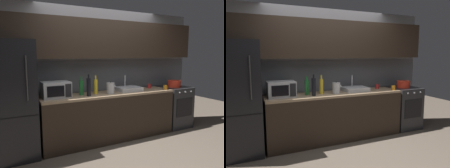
{
  "view_description": "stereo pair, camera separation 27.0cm",
  "coord_description": "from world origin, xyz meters",
  "views": [
    {
      "loc": [
        -1.88,
        -2.76,
        1.64
      ],
      "look_at": [
        0.05,
        0.9,
        1.07
      ],
      "focal_mm": 35.56,
      "sensor_mm": 36.0,
      "label": 1
    },
    {
      "loc": [
        -1.64,
        -2.88,
        1.64
      ],
      "look_at": [
        0.05,
        0.9,
        1.07
      ],
      "focal_mm": 35.56,
      "sensor_mm": 36.0,
      "label": 2
    }
  ],
  "objects": [
    {
      "name": "counter_run",
      "position": [
        0.0,
        0.9,
        0.45
      ],
      "size": [
        2.61,
        0.6,
        0.9
      ],
      "color": "black",
      "rests_on": "ground"
    },
    {
      "name": "wine_bottle_dark",
      "position": [
        -0.46,
        0.8,
        1.06
      ],
      "size": [
        0.07,
        0.07,
        0.38
      ],
      "color": "black",
      "rests_on": "counter_run"
    },
    {
      "name": "microwave",
      "position": [
        -1.0,
        0.92,
        1.04
      ],
      "size": [
        0.46,
        0.35,
        0.27
      ],
      "color": "#A8AAAF",
      "rests_on": "counter_run"
    },
    {
      "name": "oven_range",
      "position": [
        1.64,
        0.9,
        0.45
      ],
      "size": [
        0.6,
        0.62,
        0.9
      ],
      "color": "#232326",
      "rests_on": "ground"
    },
    {
      "name": "wine_bottle_green",
      "position": [
        -0.55,
        0.94,
        1.04
      ],
      "size": [
        0.08,
        0.08,
        0.33
      ],
      "color": "#1E6B2D",
      "rests_on": "counter_run"
    },
    {
      "name": "cooking_pot",
      "position": [
        1.61,
        0.9,
        0.97
      ],
      "size": [
        0.29,
        0.29,
        0.14
      ],
      "color": "red",
      "rests_on": "oven_range"
    },
    {
      "name": "kettle",
      "position": [
        -0.01,
        0.84,
        1.0
      ],
      "size": [
        0.18,
        0.15,
        0.23
      ],
      "color": "#B7BABF",
      "rests_on": "counter_run"
    },
    {
      "name": "refrigerator",
      "position": [
        -1.68,
        0.9,
        0.92
      ],
      "size": [
        0.68,
        0.69,
        1.84
      ],
      "color": "black",
      "rests_on": "ground"
    },
    {
      "name": "mug_amber",
      "position": [
        1.19,
        0.7,
        0.95
      ],
      "size": [
        0.08,
        0.08,
        0.09
      ],
      "primitive_type": "cylinder",
      "color": "#B27019",
      "rests_on": "counter_run"
    },
    {
      "name": "ground_plane",
      "position": [
        0.0,
        0.0,
        0.0
      ],
      "size": [
        10.0,
        10.0,
        0.0
      ],
      "primitive_type": "plane",
      "color": "#4C4238"
    },
    {
      "name": "mug_red",
      "position": [
        1.01,
        1.01,
        0.95
      ],
      "size": [
        0.08,
        0.08,
        0.09
      ],
      "primitive_type": "cylinder",
      "color": "#A82323",
      "rests_on": "counter_run"
    },
    {
      "name": "sink_basin",
      "position": [
        0.44,
        0.93,
        0.94
      ],
      "size": [
        0.48,
        0.38,
        0.3
      ],
      "color": "#ADAFB5",
      "rests_on": "counter_run"
    },
    {
      "name": "wine_bottle_yellow",
      "position": [
        -0.27,
        0.92,
        1.04
      ],
      "size": [
        0.07,
        0.07,
        0.34
      ],
      "color": "gold",
      "rests_on": "counter_run"
    },
    {
      "name": "back_wall",
      "position": [
        0.0,
        1.2,
        1.55
      ],
      "size": [
        4.35,
        0.44,
        2.5
      ],
      "color": "slate",
      "rests_on": "ground"
    }
  ]
}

